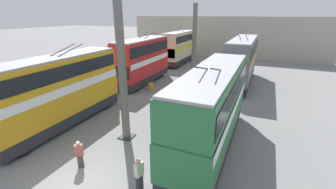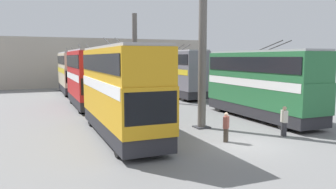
# 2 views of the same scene
# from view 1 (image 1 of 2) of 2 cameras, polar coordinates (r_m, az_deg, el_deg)

# --- Properties ---
(ground_plane) EXTENTS (240.00, 240.00, 0.00)m
(ground_plane) POSITION_cam_1_polar(r_m,az_deg,el_deg) (12.73, -22.06, -19.26)
(ground_plane) COLOR slate
(depot_back_wall) EXTENTS (0.50, 36.00, 7.30)m
(depot_back_wall) POSITION_cam_1_polar(r_m,az_deg,el_deg) (43.70, 13.70, 13.93)
(depot_back_wall) COLOR #A8A093
(depot_back_wall) RESTS_ON ground_plane
(support_column_near) EXTENTS (0.91, 0.91, 8.83)m
(support_column_near) POSITION_cam_1_polar(r_m,az_deg,el_deg) (13.82, -11.51, 5.01)
(support_column_near) COLOR #605B56
(support_column_near) RESTS_ON ground_plane
(support_column_far) EXTENTS (0.91, 0.91, 8.83)m
(support_column_far) POSITION_cam_1_polar(r_m,az_deg,el_deg) (26.67, 6.65, 12.29)
(support_column_far) COLOR #605B56
(support_column_far) RESTS_ON ground_plane
(bus_left_near) EXTENTS (10.56, 2.54, 5.53)m
(bus_left_near) POSITION_cam_1_polar(r_m,az_deg,el_deg) (13.17, 11.12, -2.62)
(bus_left_near) COLOR black
(bus_left_near) RESTS_ON ground_plane
(bus_left_far) EXTENTS (10.97, 2.54, 5.79)m
(bus_left_far) POSITION_cam_1_polar(r_m,az_deg,el_deg) (27.11, 18.25, 8.69)
(bus_left_far) COLOR black
(bus_left_far) RESTS_ON ground_plane
(bus_right_near) EXTENTS (10.28, 2.54, 5.64)m
(bus_right_near) POSITION_cam_1_polar(r_m,az_deg,el_deg) (17.50, -26.28, 1.56)
(bus_right_near) COLOR black
(bus_right_near) RESTS_ON ground_plane
(bus_right_mid) EXTENTS (9.08, 2.54, 5.71)m
(bus_right_mid) POSITION_cam_1_polar(r_m,az_deg,el_deg) (26.40, -6.59, 9.11)
(bus_right_mid) COLOR black
(bus_right_mid) RESTS_ON ground_plane
(bus_right_far) EXTENTS (9.58, 2.54, 5.67)m
(bus_right_far) POSITION_cam_1_polar(r_m,az_deg,el_deg) (37.22, 2.92, 12.31)
(bus_right_far) COLOR black
(bus_right_far) RESTS_ON ground_plane
(person_aisle_foreground) EXTENTS (0.46, 0.47, 1.57)m
(person_aisle_foreground) POSITION_cam_1_polar(r_m,az_deg,el_deg) (13.01, -21.58, -13.81)
(person_aisle_foreground) COLOR #473D33
(person_aisle_foreground) RESTS_ON ground_plane
(person_by_left_row) EXTENTS (0.47, 0.34, 1.70)m
(person_by_left_row) POSITION_cam_1_polar(r_m,az_deg,el_deg) (10.88, -7.34, -19.26)
(person_by_left_row) COLOR #2D2D33
(person_by_left_row) RESTS_ON ground_plane
(oil_drum) EXTENTS (0.61, 0.61, 0.81)m
(oil_drum) POSITION_cam_1_polar(r_m,az_deg,el_deg) (23.97, -4.39, 1.98)
(oil_drum) COLOR #B28E23
(oil_drum) RESTS_ON ground_plane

